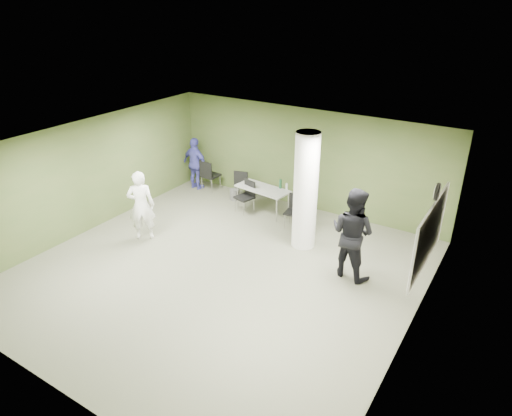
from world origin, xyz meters
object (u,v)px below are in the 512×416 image
Objects in this scene: folding_table at (264,190)px; chair_back_left at (209,173)px; man_black at (352,233)px; woman_white at (141,206)px; man_blue at (196,164)px.

chair_back_left is at bearing 176.41° from folding_table.
chair_back_left reaches higher than folding_table.
chair_back_left is 5.77m from man_black.
woman_white reaches higher than folding_table.
folding_table is 3.33m from woman_white.
man_blue is (-2.64, 0.35, 0.14)m from folding_table.
man_black is at bearing 166.33° from man_blue.
man_black is at bearing -20.93° from folding_table.
chair_back_left is (-2.19, 0.40, -0.10)m from folding_table.
man_black reaches higher than man_blue.
chair_back_left is at bearing -10.04° from man_black.
woman_white is (-1.73, -2.84, 0.21)m from folding_table.
chair_back_left is 0.51m from man_blue.
man_black is 6.15m from man_blue.
man_black reaches higher than chair_back_left.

